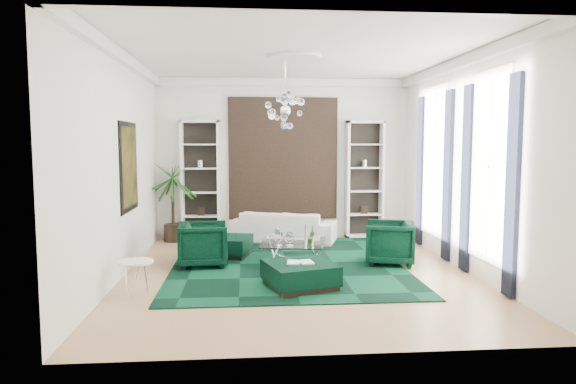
{
  "coord_description": "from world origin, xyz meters",
  "views": [
    {
      "loc": [
        -0.9,
        -8.78,
        2.28
      ],
      "look_at": [
        -0.13,
        0.5,
        1.38
      ],
      "focal_mm": 32.0,
      "sensor_mm": 36.0,
      "label": 1
    }
  ],
  "objects": [
    {
      "name": "curtain_near_a",
      "position": [
        2.96,
        -1.68,
        1.65
      ],
      "size": [
        0.07,
        0.3,
        3.25
      ],
      "primitive_type": "cube",
      "color": "black",
      "rests_on": "floor"
    },
    {
      "name": "side_table",
      "position": [
        -2.55,
        -1.06,
        0.25
      ],
      "size": [
        0.66,
        0.66,
        0.5
      ],
      "primitive_type": "cylinder",
      "rotation": [
        0.0,
        0.0,
        -0.33
      ],
      "color": "white",
      "rests_on": "floor"
    },
    {
      "name": "window_near",
      "position": [
        2.99,
        -0.9,
        1.9
      ],
      "size": [
        0.03,
        1.1,
        2.9
      ],
      "primitive_type": "cube",
      "color": "white",
      "rests_on": "wall_right"
    },
    {
      "name": "book",
      "position": [
        -0.06,
        -0.91,
        0.42
      ],
      "size": [
        0.42,
        0.28,
        0.03
      ],
      "primitive_type": "cube",
      "color": "white",
      "rests_on": "ottoman_front"
    },
    {
      "name": "armchair_left",
      "position": [
        -1.69,
        0.66,
        0.41
      ],
      "size": [
        0.96,
        0.93,
        0.81
      ],
      "primitive_type": "imported",
      "rotation": [
        0.0,
        0.0,
        1.65
      ],
      "color": "black",
      "rests_on": "floor"
    },
    {
      "name": "palm",
      "position": [
        -2.58,
        3.15,
        1.2
      ],
      "size": [
        1.75,
        1.75,
        2.4
      ],
      "primitive_type": null,
      "rotation": [
        0.0,
        0.0,
        -0.18
      ],
      "color": "#1C4F18",
      "rests_on": "floor"
    },
    {
      "name": "curtain_near_b",
      "position": [
        2.96,
        -0.12,
        1.65
      ],
      "size": [
        0.07,
        0.3,
        3.25
      ],
      "primitive_type": "cube",
      "color": "black",
      "rests_on": "floor"
    },
    {
      "name": "curtain_far_a",
      "position": [
        2.96,
        0.72,
        1.65
      ],
      "size": [
        0.07,
        0.3,
        3.25
      ],
      "primitive_type": "cube",
      "color": "black",
      "rests_on": "floor"
    },
    {
      "name": "window_far",
      "position": [
        2.99,
        1.5,
        1.9
      ],
      "size": [
        0.03,
        1.1,
        2.9
      ],
      "primitive_type": "cube",
      "color": "white",
      "rests_on": "wall_right"
    },
    {
      "name": "coffee_table",
      "position": [
        -0.0,
        0.73,
        0.21
      ],
      "size": [
        1.38,
        1.38,
        0.41
      ],
      "primitive_type": null,
      "rotation": [
        0.0,
        0.0,
        -0.17
      ],
      "color": "white",
      "rests_on": "floor"
    },
    {
      "name": "table_plant",
      "position": [
        0.3,
        0.48,
        0.53
      ],
      "size": [
        0.15,
        0.13,
        0.24
      ],
      "primitive_type": "imported",
      "rotation": [
        0.0,
        0.0,
        -0.19
      ],
      "color": "#1C4F18",
      "rests_on": "coffee_table"
    },
    {
      "name": "ceiling",
      "position": [
        0.0,
        0.0,
        3.81
      ],
      "size": [
        6.0,
        7.0,
        0.02
      ],
      "primitive_type": "cube",
      "color": "white",
      "rests_on": "ground"
    },
    {
      "name": "ottoman_side",
      "position": [
        -1.29,
        1.45,
        0.2
      ],
      "size": [
        1.1,
        1.1,
        0.4
      ],
      "primitive_type": "cube",
      "rotation": [
        0.0,
        0.0,
        -0.25
      ],
      "color": "black",
      "rests_on": "floor"
    },
    {
      "name": "painting",
      "position": [
        -2.97,
        0.6,
        1.85
      ],
      "size": [
        0.04,
        1.3,
        1.6
      ],
      "primitive_type": "cube",
      "color": "black",
      "rests_on": "wall_left"
    },
    {
      "name": "shelving_left",
      "position": [
        -1.95,
        3.31,
        1.4
      ],
      "size": [
        0.9,
        0.38,
        2.8
      ],
      "primitive_type": null,
      "color": "white",
      "rests_on": "floor"
    },
    {
      "name": "rug",
      "position": [
        -0.14,
        0.68,
        0.01
      ],
      "size": [
        4.2,
        5.0,
        0.02
      ],
      "primitive_type": "cube",
      "color": "black",
      "rests_on": "floor"
    },
    {
      "name": "wall_left",
      "position": [
        -3.01,
        0.0,
        1.9
      ],
      "size": [
        0.02,
        7.0,
        3.8
      ],
      "primitive_type": "cube",
      "color": "white",
      "rests_on": "ground"
    },
    {
      "name": "wall_right",
      "position": [
        3.01,
        0.0,
        1.9
      ],
      "size": [
        0.02,
        7.0,
        3.8
      ],
      "primitive_type": "cube",
      "color": "white",
      "rests_on": "ground"
    },
    {
      "name": "chandelier",
      "position": [
        -0.17,
        0.58,
        2.85
      ],
      "size": [
        0.84,
        0.84,
        0.72
      ],
      "primitive_type": null,
      "rotation": [
        0.0,
        0.0,
        0.05
      ],
      "color": "white",
      "rests_on": "ceiling"
    },
    {
      "name": "shelving_right",
      "position": [
        1.95,
        3.31,
        1.4
      ],
      "size": [
        0.9,
        0.38,
        2.8
      ],
      "primitive_type": null,
      "color": "white",
      "rests_on": "floor"
    },
    {
      "name": "sofa",
      "position": [
        -0.04,
        2.93,
        0.35
      ],
      "size": [
        2.57,
        1.63,
        0.7
      ],
      "primitive_type": "imported",
      "rotation": [
        0.0,
        0.0,
        2.83
      ],
      "color": "silver",
      "rests_on": "floor"
    },
    {
      "name": "curtain_far_b",
      "position": [
        2.96,
        2.28,
        1.65
      ],
      "size": [
        0.07,
        0.3,
        3.25
      ],
      "primitive_type": "cube",
      "color": "black",
      "rests_on": "floor"
    },
    {
      "name": "ottoman_front",
      "position": [
        -0.06,
        -0.91,
        0.2
      ],
      "size": [
        1.24,
        1.24,
        0.4
      ],
      "primitive_type": "cube",
      "rotation": [
        0.0,
        0.0,
        0.29
      ],
      "color": "black",
      "rests_on": "floor"
    },
    {
      "name": "crown_molding",
      "position": [
        0.0,
        0.0,
        3.7
      ],
      "size": [
        6.0,
        7.0,
        0.18
      ],
      "primitive_type": null,
      "color": "white",
      "rests_on": "ceiling"
    },
    {
      "name": "wall_front",
      "position": [
        0.0,
        -3.51,
        1.9
      ],
      "size": [
        6.0,
        0.02,
        3.8
      ],
      "primitive_type": "cube",
      "color": "white",
      "rests_on": "ground"
    },
    {
      "name": "wall_back",
      "position": [
        0.0,
        3.51,
        1.9
      ],
      "size": [
        6.0,
        0.02,
        3.8
      ],
      "primitive_type": "cube",
      "color": "white",
      "rests_on": "ground"
    },
    {
      "name": "floor",
      "position": [
        0.0,
        0.0,
        -0.01
      ],
      "size": [
        6.0,
        7.0,
        0.02
      ],
      "primitive_type": "cube",
      "color": "tan",
      "rests_on": "ground"
    },
    {
      "name": "armchair_right",
      "position": [
        1.79,
        0.53,
        0.41
      ],
      "size": [
        1.1,
        1.09,
        0.81
      ],
      "primitive_type": "imported",
      "rotation": [
        0.0,
        0.0,
        -1.85
      ],
      "color": "black",
      "rests_on": "floor"
    },
    {
      "name": "tapestry",
      "position": [
        0.0,
        3.46,
        1.9
      ],
      "size": [
        2.5,
        0.06,
        2.8
      ],
      "primitive_type": "cube",
      "color": "black",
      "rests_on": "wall_back"
    },
    {
      "name": "ceiling_medallion",
      "position": [
        0.0,
        0.3,
        3.77
      ],
      "size": [
        0.9,
        0.9,
        0.05
      ],
      "primitive_type": "cylinder",
      "color": "white",
      "rests_on": "ceiling"
    }
  ]
}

